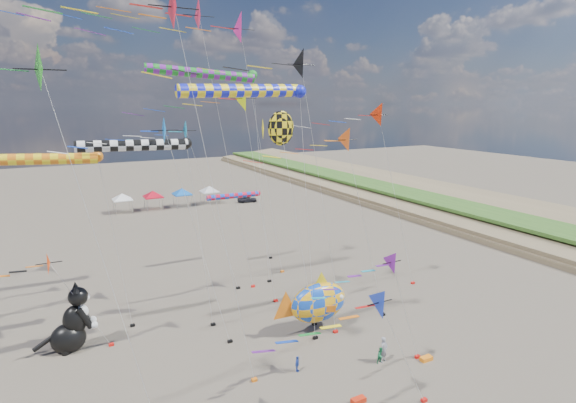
% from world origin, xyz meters
% --- Properties ---
extents(delta_kite_0, '(8.31, 1.59, 8.95)m').
position_xyz_m(delta_kite_0, '(2.24, 4.05, 7.74)').
color(delta_kite_0, '#7D1B9B').
rests_on(delta_kite_0, ground).
extents(delta_kite_1, '(18.19, 3.26, 26.39)m').
position_xyz_m(delta_kite_1, '(-0.45, 23.49, 24.53)').
color(delta_kite_1, '#F91F91').
rests_on(delta_kite_1, ground).
extents(delta_kite_2, '(11.65, 2.45, 19.55)m').
position_xyz_m(delta_kite_2, '(-2.49, 17.21, 18.04)').
color(delta_kite_2, '#E5FF0B').
rests_on(delta_kite_2, ground).
extents(delta_kite_3, '(10.37, 2.04, 17.15)m').
position_xyz_m(delta_kite_3, '(-9.55, 12.35, 15.80)').
color(delta_kite_3, blue).
rests_on(delta_kite_3, ground).
extents(delta_kite_4, '(9.84, 1.88, 7.97)m').
position_xyz_m(delta_kite_4, '(-17.72, 16.07, 6.70)').
color(delta_kite_4, '#F73B07').
rests_on(delta_kite_4, ground).
extents(delta_kite_5, '(12.57, 2.85, 24.07)m').
position_xyz_m(delta_kite_5, '(-9.30, 7.00, 22.42)').
color(delta_kite_5, red).
rests_on(delta_kite_5, ground).
extents(delta_kite_6, '(15.10, 2.66, 22.30)m').
position_xyz_m(delta_kite_6, '(2.03, 15.06, 20.68)').
color(delta_kite_6, black).
rests_on(delta_kite_6, ground).
extents(delta_kite_7, '(10.43, 2.34, 20.54)m').
position_xyz_m(delta_kite_7, '(-15.99, 4.88, 19.09)').
color(delta_kite_7, green).
rests_on(delta_kite_7, ground).
extents(delta_kite_8, '(14.21, 2.34, 18.10)m').
position_xyz_m(delta_kite_8, '(9.54, 14.47, 16.61)').
color(delta_kite_8, red).
rests_on(delta_kite_8, ground).
extents(delta_kite_9, '(9.98, 1.89, 8.06)m').
position_xyz_m(delta_kite_9, '(-1.08, 0.25, 6.76)').
color(delta_kite_9, blue).
rests_on(delta_kite_9, ground).
extents(delta_kite_10, '(10.42, 2.01, 16.59)m').
position_xyz_m(delta_kite_10, '(-5.27, 21.57, 15.25)').
color(delta_kite_10, '#1194C8').
rests_on(delta_kite_10, ground).
extents(delta_kite_11, '(11.45, 1.96, 16.33)m').
position_xyz_m(delta_kite_11, '(3.03, 10.42, 14.99)').
color(delta_kite_11, '#EB591A').
rests_on(delta_kite_11, ground).
extents(delta_kite_12, '(17.32, 3.05, 26.70)m').
position_xyz_m(delta_kite_12, '(-4.86, 21.26, 24.93)').
color(delta_kite_12, red).
rests_on(delta_kite_12, ground).
extents(windsock_0, '(10.03, 0.87, 19.04)m').
position_xyz_m(windsock_0, '(-4.27, 9.76, 18.54)').
color(windsock_0, '#151ED5').
rests_on(windsock_0, ground).
extents(windsock_1, '(11.24, 0.87, 20.81)m').
position_xyz_m(windsock_1, '(-3.11, 21.71, 20.31)').
color(windsock_1, '#198D24').
rests_on(windsock_1, ground).
extents(windsock_2, '(8.85, 0.84, 14.44)m').
position_xyz_m(windsock_2, '(-15.88, 18.45, 13.96)').
color(windsock_2, orange).
rests_on(windsock_2, ground).
extents(windsock_3, '(7.62, 0.62, 8.28)m').
position_xyz_m(windsock_3, '(1.77, 28.06, 7.90)').
color(windsock_3, red).
rests_on(windsock_3, ground).
extents(windsock_4, '(9.17, 0.83, 15.38)m').
position_xyz_m(windsock_4, '(-10.17, 15.54, 14.91)').
color(windsock_4, black).
rests_on(windsock_4, ground).
extents(angelfish_kite, '(3.74, 3.02, 17.30)m').
position_xyz_m(angelfish_kite, '(-0.14, 13.73, 15.84)').
color(angelfish_kite, yellow).
rests_on(angelfish_kite, ground).
extents(cat_inflatable, '(3.74, 1.87, 5.05)m').
position_xyz_m(cat_inflatable, '(-15.67, 16.94, 2.53)').
color(cat_inflatable, black).
rests_on(cat_inflatable, ground).
extents(fish_inflatable, '(6.55, 2.28, 4.93)m').
position_xyz_m(fish_inflatable, '(1.81, 10.84, 2.43)').
color(fish_inflatable, blue).
rests_on(fish_inflatable, ground).
extents(person_adult, '(0.77, 0.62, 1.85)m').
position_xyz_m(person_adult, '(3.58, 4.86, 0.92)').
color(person_adult, gray).
rests_on(person_adult, ground).
extents(child_green, '(0.60, 0.48, 1.19)m').
position_xyz_m(child_green, '(3.28, 4.78, 0.60)').
color(child_green, '#1F824A').
rests_on(child_green, ground).
extents(child_blue, '(0.66, 0.65, 1.11)m').
position_xyz_m(child_blue, '(-2.38, 6.65, 0.56)').
color(child_blue, blue).
rests_on(child_blue, ground).
extents(kite_bag_0, '(0.90, 0.44, 0.30)m').
position_xyz_m(kite_bag_0, '(1.96, 13.45, 0.15)').
color(kite_bag_0, black).
rests_on(kite_bag_0, ground).
extents(kite_bag_1, '(0.90, 0.44, 0.30)m').
position_xyz_m(kite_bag_1, '(6.34, 3.52, 0.15)').
color(kite_bag_1, orange).
rests_on(kite_bag_1, ground).
extents(kite_bag_2, '(0.90, 0.44, 0.30)m').
position_xyz_m(kite_bag_2, '(-0.66, 2.06, 0.15)').
color(kite_bag_2, red).
rests_on(kite_bag_2, ground).
extents(kite_bag_3, '(0.90, 0.44, 0.30)m').
position_xyz_m(kite_bag_3, '(6.94, 18.25, 0.15)').
color(kite_bag_3, '#1517D2').
rests_on(kite_bag_3, ground).
extents(tent_row, '(19.20, 4.20, 3.80)m').
position_xyz_m(tent_row, '(1.50, 60.00, 3.15)').
color(tent_row, white).
rests_on(tent_row, ground).
extents(parked_car, '(3.75, 2.02, 1.21)m').
position_xyz_m(parked_car, '(15.50, 58.00, 0.61)').
color(parked_car, '#26262D').
rests_on(parked_car, ground).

